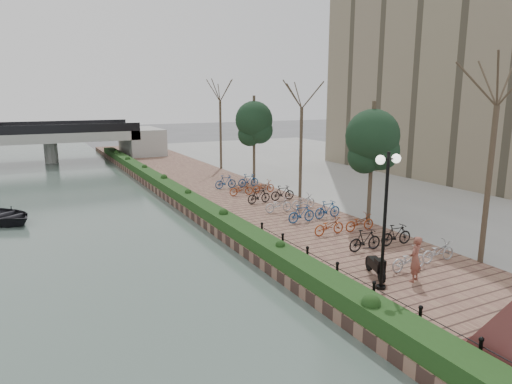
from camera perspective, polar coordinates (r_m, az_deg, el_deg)
ground at (r=14.83m, az=12.71°, el=-17.70°), size 220.00×220.00×0.00m
promenade at (r=30.80m, az=-2.30°, el=-1.24°), size 8.00×75.00×0.50m
inland_pavement at (r=40.04m, az=19.00°, el=1.18°), size 24.00×75.00×0.50m
hedge at (r=31.80m, az=-9.78°, el=0.02°), size 1.10×56.00×0.60m
chain_fence at (r=16.64m, az=12.20°, el=-11.01°), size 0.10×14.10×0.70m
lamppost at (r=16.23m, az=15.99°, el=0.03°), size 1.02×0.32×4.92m
motorcycle at (r=18.12m, az=14.69°, el=-8.76°), size 0.97×1.61×0.96m
pedestrian at (r=17.98m, az=19.27°, el=-7.91°), size 0.75×0.64×1.73m
bicycle_parking at (r=26.34m, az=5.98°, el=-1.95°), size 2.40×19.89×1.00m
street_trees at (r=28.08m, az=9.27°, el=4.45°), size 3.20×37.12×6.80m
boat at (r=30.22m, az=-29.12°, el=-2.58°), size 5.14×5.46×0.92m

